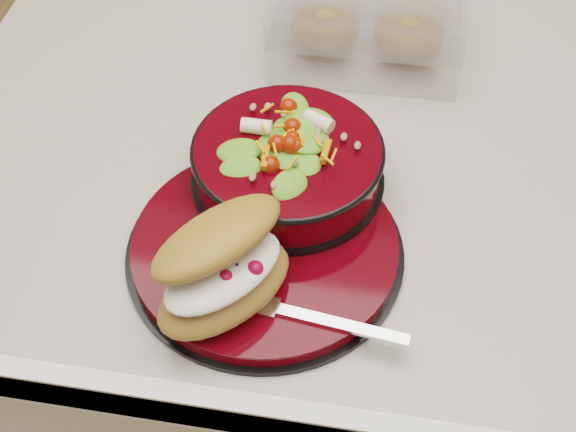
% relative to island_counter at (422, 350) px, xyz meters
% --- Properties ---
extents(island_counter, '(1.24, 0.74, 0.90)m').
position_rel_island_counter_xyz_m(island_counter, '(0.00, 0.00, 0.00)').
color(island_counter, white).
rests_on(island_counter, ground).
extents(dinner_plate, '(0.28, 0.28, 0.02)m').
position_rel_island_counter_xyz_m(dinner_plate, '(-0.20, -0.19, 0.46)').
color(dinner_plate, black).
rests_on(dinner_plate, island_counter).
extents(salad_bowl, '(0.20, 0.20, 0.09)m').
position_rel_island_counter_xyz_m(salad_bowl, '(-0.19, -0.11, 0.50)').
color(salad_bowl, black).
rests_on(salad_bowl, dinner_plate).
extents(croissant, '(0.15, 0.17, 0.09)m').
position_rel_island_counter_xyz_m(croissant, '(-0.23, -0.26, 0.51)').
color(croissant, '#A27031').
rests_on(croissant, dinner_plate).
extents(fork, '(0.16, 0.04, 0.00)m').
position_rel_island_counter_xyz_m(fork, '(-0.14, -0.28, 0.47)').
color(fork, silver).
rests_on(fork, dinner_plate).
extents(pastry_box, '(0.23, 0.17, 0.09)m').
position_rel_island_counter_xyz_m(pastry_box, '(-0.14, 0.15, 0.49)').
color(pastry_box, white).
rests_on(pastry_box, island_counter).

